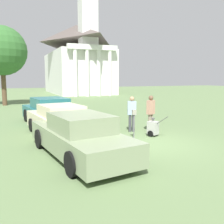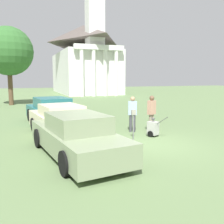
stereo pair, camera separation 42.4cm
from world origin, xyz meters
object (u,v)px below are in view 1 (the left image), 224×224
object	(u,v)px
person_supervisor	(151,111)
parking_meter	(134,119)
person_worker	(132,112)
church	(77,57)
parked_car_cream	(60,121)
equipment_cart	(153,128)
parked_car_sage	(79,136)
parked_car_teal	(49,112)

from	to	relation	value
person_supervisor	parking_meter	bearing A→B (deg)	15.32
person_worker	church	xyz separation A→B (m)	(5.92, 31.81, 5.22)
parked_car_cream	parking_meter	world-z (taller)	parked_car_cream
parked_car_cream	parking_meter	distance (m)	3.45
person_worker	equipment_cart	distance (m)	1.44
parked_car_sage	person_supervisor	bearing A→B (deg)	21.55
equipment_cart	parked_car_sage	bearing A→B (deg)	176.22
person_worker	church	world-z (taller)	church
person_worker	church	bearing A→B (deg)	-77.30
parked_car_teal	equipment_cart	world-z (taller)	parked_car_teal
parked_car_sage	parking_meter	distance (m)	3.10
person_worker	parked_car_teal	bearing A→B (deg)	-23.37
parked_car_sage	church	bearing A→B (deg)	66.87
parked_car_sage	parked_car_cream	world-z (taller)	parked_car_sage
parked_car_cream	church	distance (m)	33.12
parked_car_teal	equipment_cart	bearing A→B (deg)	-59.15
person_supervisor	equipment_cart	bearing A→B (deg)	43.34
person_supervisor	equipment_cart	size ratio (longest dim) A/B	1.80
person_supervisor	equipment_cart	xyz separation A→B (m)	(-0.43, -0.92, -0.64)
parked_car_teal	person_worker	distance (m)	5.03
parked_car_teal	person_worker	size ratio (longest dim) A/B	3.05
parked_car_teal	equipment_cart	size ratio (longest dim) A/B	5.38
person_supervisor	parked_car_teal	bearing A→B (deg)	-63.74
person_worker	person_supervisor	distance (m)	0.95
parked_car_cream	person_worker	bearing A→B (deg)	-16.87
parked_car_cream	person_supervisor	world-z (taller)	person_supervisor
person_worker	parking_meter	bearing A→B (deg)	89.37
parked_car_sage	parking_meter	bearing A→B (deg)	17.00
parked_car_cream	equipment_cart	size ratio (longest dim) A/B	5.29
parking_meter	parked_car_cream	bearing A→B (deg)	144.55
parked_car_teal	person_worker	world-z (taller)	person_worker
parked_car_cream	equipment_cart	distance (m)	4.30
person_worker	person_supervisor	xyz separation A→B (m)	(0.90, -0.30, 0.03)
person_worker	equipment_cart	xyz separation A→B (m)	(0.47, -1.22, -0.62)
parked_car_sage	parked_car_teal	size ratio (longest dim) A/B	1.02
parked_car_sage	equipment_cart	bearing A→B (deg)	13.53
parked_car_cream	parking_meter	xyz separation A→B (m)	(2.80, -2.00, 0.24)
parking_meter	person_supervisor	world-z (taller)	person_supervisor
parked_car_sage	parked_car_teal	distance (m)	6.41
parked_car_sage	equipment_cart	xyz separation A→B (m)	(3.92, 1.54, -0.30)
parked_car_teal	church	xyz separation A→B (m)	(9.37, 28.17, 5.51)
parked_car_cream	parked_car_teal	bearing A→B (deg)	82.01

